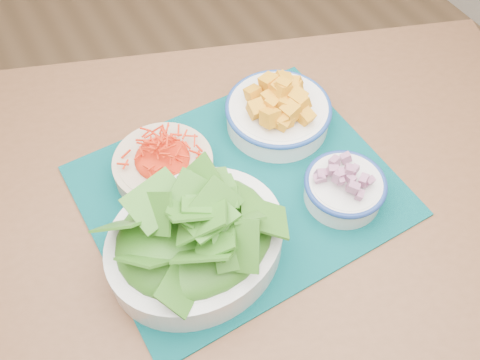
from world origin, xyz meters
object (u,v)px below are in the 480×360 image
at_px(table, 258,214).
at_px(carrot_bowl, 163,162).
at_px(onion_bowl, 345,186).
at_px(placemat, 240,190).
at_px(squash_bowl, 278,108).
at_px(lettuce_bowl, 195,235).

bearing_deg(table, carrot_bowl, 163.84).
height_order(carrot_bowl, onion_bowl, onion_bowl).
bearing_deg(placemat, table, -7.24).
relative_size(carrot_bowl, onion_bowl, 1.34).
distance_m(table, squash_bowl, 0.21).
relative_size(squash_bowl, lettuce_bowl, 0.67).
bearing_deg(onion_bowl, table, 138.69).
bearing_deg(squash_bowl, onion_bowl, -87.28).
bearing_deg(onion_bowl, squash_bowl, 92.72).
relative_size(carrot_bowl, lettuce_bowl, 0.67).
height_order(placemat, onion_bowl, onion_bowl).
bearing_deg(lettuce_bowl, carrot_bowl, 75.45).
height_order(table, squash_bowl, squash_bowl).
relative_size(table, lettuce_bowl, 4.13).
height_order(carrot_bowl, squash_bowl, squash_bowl).
bearing_deg(carrot_bowl, squash_bowl, 0.86).
height_order(squash_bowl, lettuce_bowl, lettuce_bowl).
relative_size(table, placemat, 2.54).
distance_m(table, carrot_bowl, 0.23).
relative_size(table, squash_bowl, 6.16).
bearing_deg(table, onion_bowl, -21.44).
xyz_separation_m(placemat, squash_bowl, (0.14, 0.10, 0.05)).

